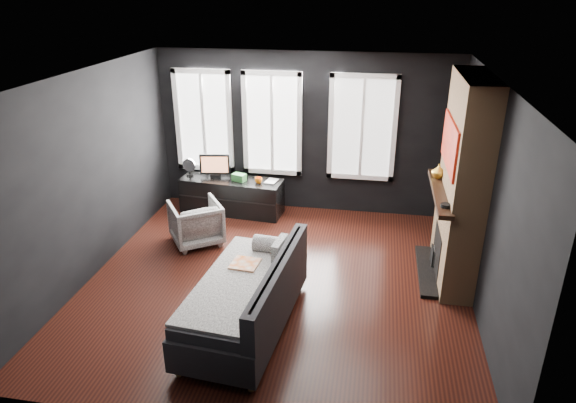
% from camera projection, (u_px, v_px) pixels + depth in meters
% --- Properties ---
extents(floor, '(5.00, 5.00, 0.00)m').
position_uv_depth(floor, '(277.00, 282.00, 6.87)').
color(floor, black).
rests_on(floor, ground).
extents(ceiling, '(5.00, 5.00, 0.00)m').
position_uv_depth(ceiling, '(275.00, 77.00, 5.80)').
color(ceiling, white).
rests_on(ceiling, ground).
extents(wall_back, '(5.00, 0.02, 2.70)m').
position_uv_depth(wall_back, '(305.00, 134.00, 8.60)').
color(wall_back, black).
rests_on(wall_back, ground).
extents(wall_left, '(0.02, 5.00, 2.70)m').
position_uv_depth(wall_left, '(89.00, 176.00, 6.74)').
color(wall_left, black).
rests_on(wall_left, ground).
extents(wall_right, '(0.02, 5.00, 2.70)m').
position_uv_depth(wall_right, '(487.00, 202.00, 5.94)').
color(wall_right, black).
rests_on(wall_right, ground).
extents(windows, '(4.00, 0.16, 1.76)m').
position_uv_depth(windows, '(278.00, 71.00, 8.23)').
color(windows, white).
rests_on(windows, wall_back).
extents(fireplace, '(0.70, 1.62, 2.70)m').
position_uv_depth(fireplace, '(462.00, 183.00, 6.51)').
color(fireplace, '#93724C').
rests_on(fireplace, floor).
extents(sofa, '(1.25, 2.20, 0.91)m').
position_uv_depth(sofa, '(245.00, 293.00, 5.81)').
color(sofa, black).
rests_on(sofa, floor).
extents(stripe_pillow, '(0.14, 0.40, 0.39)m').
position_uv_depth(stripe_pillow, '(280.00, 254.00, 6.22)').
color(stripe_pillow, gray).
rests_on(stripe_pillow, sofa).
extents(armchair, '(0.96, 0.95, 0.73)m').
position_uv_depth(armchair, '(196.00, 221.00, 7.77)').
color(armchair, white).
rests_on(armchair, floor).
extents(media_console, '(1.78, 0.69, 0.60)m').
position_uv_depth(media_console, '(232.00, 196.00, 8.84)').
color(media_console, black).
rests_on(media_console, floor).
extents(monitor, '(0.54, 0.20, 0.47)m').
position_uv_depth(monitor, '(215.00, 164.00, 8.74)').
color(monitor, black).
rests_on(monitor, media_console).
extents(desk_fan, '(0.26, 0.26, 0.33)m').
position_uv_depth(desk_fan, '(189.00, 167.00, 8.83)').
color(desk_fan, '#989898').
rests_on(desk_fan, media_console).
extents(mug, '(0.13, 0.10, 0.13)m').
position_uv_depth(mug, '(258.00, 180.00, 8.55)').
color(mug, '#DA6209').
rests_on(mug, media_console).
extents(book, '(0.18, 0.06, 0.25)m').
position_uv_depth(book, '(266.00, 174.00, 8.61)').
color(book, '#B3A48B').
rests_on(book, media_console).
extents(storage_box, '(0.25, 0.20, 0.12)m').
position_uv_depth(storage_box, '(239.00, 177.00, 8.65)').
color(storage_box, '#327336').
rests_on(storage_box, media_console).
extents(mantel_vase, '(0.21, 0.22, 0.19)m').
position_uv_depth(mantel_vase, '(439.00, 171.00, 6.97)').
color(mantel_vase, yellow).
rests_on(mantel_vase, fireplace).
extents(mantel_clock, '(0.16, 0.16, 0.04)m').
position_uv_depth(mantel_clock, '(446.00, 205.00, 6.09)').
color(mantel_clock, black).
rests_on(mantel_clock, fireplace).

